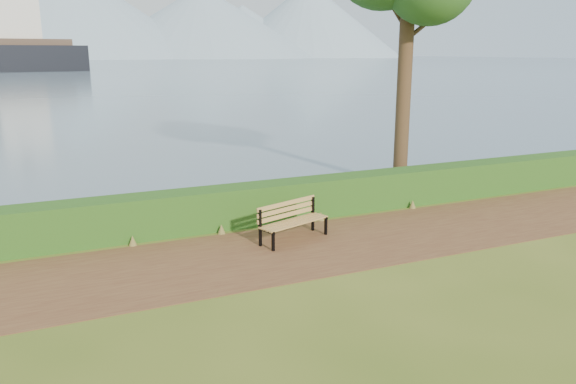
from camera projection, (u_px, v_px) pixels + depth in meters
name	position (u px, v px, depth m)	size (l,w,h in m)	color
ground	(298.00, 254.00, 12.20)	(140.00, 140.00, 0.00)	#455A19
path	(293.00, 250.00, 12.46)	(40.00, 3.40, 0.01)	#582F1E
hedge	(256.00, 204.00, 14.38)	(32.00, 0.85, 1.00)	#1E4714
water	(44.00, 62.00, 242.59)	(700.00, 510.00, 0.00)	#455A6F
mountains	(20.00, 15.00, 361.67)	(585.00, 190.00, 70.00)	#7F98AA
bench	(291.00, 218.00, 13.05)	(1.87, 1.07, 0.90)	black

